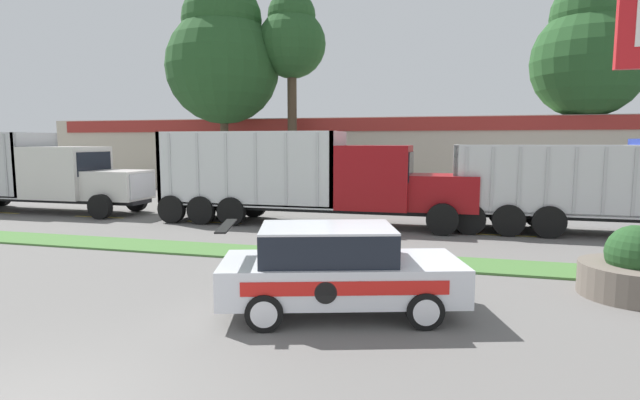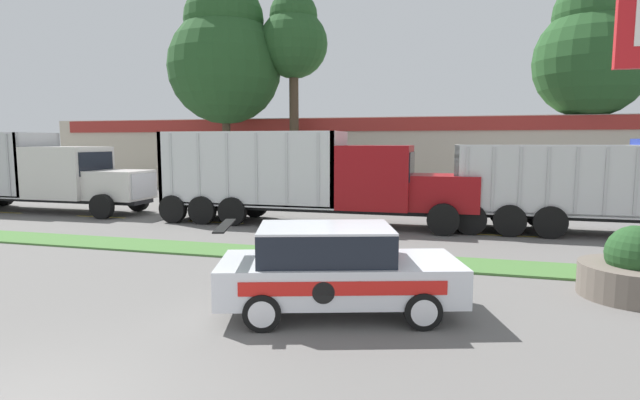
{
  "view_description": "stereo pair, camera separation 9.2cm",
  "coord_description": "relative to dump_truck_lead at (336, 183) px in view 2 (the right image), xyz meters",
  "views": [
    {
      "loc": [
        4.76,
        -4.14,
        3.2
      ],
      "look_at": [
        1.22,
        9.28,
        1.58
      ],
      "focal_mm": 28.0,
      "sensor_mm": 36.0,
      "label": 1
    },
    {
      "loc": [
        4.85,
        -4.11,
        3.2
      ],
      "look_at": [
        1.22,
        9.28,
        1.58
      ],
      "focal_mm": 28.0,
      "sensor_mm": 36.0,
      "label": 2
    }
  ],
  "objects": [
    {
      "name": "centre_line_3",
      "position": [
        -4.82,
        -0.56,
        -1.62
      ],
      "size": [
        2.4,
        0.14,
        0.01
      ],
      "primitive_type": "cube",
      "color": "yellow",
      "rests_on": "ground_plane"
    },
    {
      "name": "store_building_backdrop",
      "position": [
        -4.06,
        18.23,
        0.74
      ],
      "size": [
        39.51,
        12.1,
        4.71
      ],
      "color": "#BCB29E",
      "rests_on": "ground_plane"
    },
    {
      "name": "centre_line_1",
      "position": [
        -15.62,
        -0.56,
        -1.62
      ],
      "size": [
        2.4,
        0.14,
        0.01
      ],
      "primitive_type": "cube",
      "color": "yellow",
      "rests_on": "ground_plane"
    },
    {
      "name": "rally_car",
      "position": [
        2.29,
        -9.67,
        -0.77
      ],
      "size": [
        4.76,
        3.03,
        1.69
      ],
      "color": "silver",
      "rests_on": "ground_plane"
    },
    {
      "name": "tree_behind_right",
      "position": [
        -5.17,
        10.74,
        7.68
      ],
      "size": [
        4.08,
        4.08,
        12.1
      ],
      "color": "#473828",
      "rests_on": "ground_plane"
    },
    {
      "name": "tree_behind_centre",
      "position": [
        11.64,
        13.34,
        6.69
      ],
      "size": [
        6.32,
        6.32,
        12.43
      ],
      "color": "#473828",
      "rests_on": "ground_plane"
    },
    {
      "name": "centre_line_2",
      "position": [
        -10.22,
        -0.56,
        -1.62
      ],
      "size": [
        2.4,
        0.14,
        0.01
      ],
      "primitive_type": "cube",
      "color": "yellow",
      "rests_on": "ground_plane"
    },
    {
      "name": "stone_planter",
      "position": [
        8.04,
        -7.11,
        -1.08
      ],
      "size": [
        2.14,
        2.14,
        1.5
      ],
      "color": "#6B6056",
      "rests_on": "ground_plane"
    },
    {
      "name": "grass_verge",
      "position": [
        -0.46,
        -5.35,
        -1.59
      ],
      "size": [
        120.0,
        1.58,
        0.06
      ],
      "primitive_type": "cube",
      "color": "#477538",
      "rests_on": "ground_plane"
    },
    {
      "name": "dump_truck_trail",
      "position": [
        -13.71,
        0.2,
        -0.02
      ],
      "size": [
        12.05,
        2.77,
        3.61
      ],
      "color": "black",
      "rests_on": "ground_plane"
    },
    {
      "name": "tree_behind_left",
      "position": [
        -9.34,
        10.01,
        6.78
      ],
      "size": [
        6.87,
        6.87,
        12.87
      ],
      "color": "#473828",
      "rests_on": "ground_plane"
    },
    {
      "name": "centre_line_4",
      "position": [
        0.58,
        -0.56,
        -1.62
      ],
      "size": [
        2.4,
        0.14,
        0.01
      ],
      "primitive_type": "cube",
      "color": "yellow",
      "rests_on": "ground_plane"
    },
    {
      "name": "centre_line_5",
      "position": [
        5.98,
        -0.56,
        -1.62
      ],
      "size": [
        2.4,
        0.14,
        0.01
      ],
      "primitive_type": "cube",
      "color": "yellow",
      "rests_on": "ground_plane"
    },
    {
      "name": "dump_truck_lead",
      "position": [
        0.0,
        0.0,
        0.0
      ],
      "size": [
        12.28,
        2.56,
        3.6
      ],
      "color": "black",
      "rests_on": "ground_plane"
    }
  ]
}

